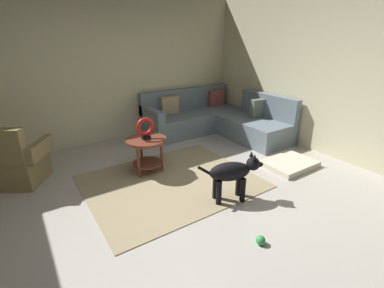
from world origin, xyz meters
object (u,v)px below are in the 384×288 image
armchair (15,163)px  dog_bed_mat (289,164)px  sectional_couch (215,120)px  side_table (147,147)px  dog (233,173)px  torus_sculpture (145,128)px  dog_toy_ball (261,240)px

armchair → dog_bed_mat: (3.63, -1.76, -0.28)m
sectional_couch → armchair: 3.64m
sectional_couch → dog_bed_mat: (-0.01, -1.93, -0.25)m
armchair → side_table: 1.80m
armchair → dog_bed_mat: bearing=5.9°
dog_bed_mat → dog: (-1.41, -0.21, 0.33)m
dog_bed_mat → dog: dog is taller
side_table → dog_bed_mat: size_ratio=0.75×
sectional_couch → torus_sculpture: (-1.97, -0.84, 0.42)m
sectional_couch → dog: (-1.42, -2.14, 0.09)m
dog_bed_mat → dog: size_ratio=0.99×
torus_sculpture → dog_bed_mat: torus_sculpture is taller
side_table → dog: dog is taller
sectional_couch → dog_toy_ball: size_ratio=23.37×
sectional_couch → side_table: size_ratio=3.75×
armchair → side_table: (1.67, -0.67, 0.09)m
armchair → dog_bed_mat: armchair is taller
armchair → dog_toy_ball: armchair is taller
side_table → dog_toy_ball: 2.12m
torus_sculpture → dog: 1.45m
dog_bed_mat → dog_toy_ball: bearing=-150.2°
armchair → dog: armchair is taller
dog_bed_mat → dog: 1.46m
sectional_couch → dog: 2.57m
dog_toy_ball → armchair: bearing=124.9°
dog_bed_mat → torus_sculpture: bearing=150.9°
armchair → side_table: armchair is taller
dog → dog_toy_ball: size_ratio=8.42×
armchair → torus_sculpture: size_ratio=3.06×
sectional_couch → dog: size_ratio=2.78×
torus_sculpture → dog: torus_sculpture is taller
dog → sectional_couch: bearing=167.3°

